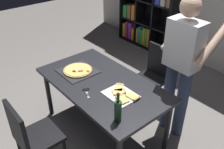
% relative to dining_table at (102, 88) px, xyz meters
% --- Properties ---
extents(ground_plane, '(12.00, 12.00, 0.00)m').
position_rel_dining_table_xyz_m(ground_plane, '(0.00, 0.00, -0.67)').
color(ground_plane, gray).
extents(dining_table, '(1.61, 0.90, 0.75)m').
position_rel_dining_table_xyz_m(dining_table, '(0.00, 0.00, 0.00)').
color(dining_table, '#232328').
rests_on(dining_table, ground_plane).
extents(chair_near_camera, '(0.42, 0.42, 0.90)m').
position_rel_dining_table_xyz_m(chair_near_camera, '(-0.00, -0.94, -0.16)').
color(chair_near_camera, black).
rests_on(chair_near_camera, ground_plane).
extents(chair_far_side, '(0.42, 0.42, 0.90)m').
position_rel_dining_table_xyz_m(chair_far_side, '(0.00, 0.94, -0.16)').
color(chair_far_side, black).
rests_on(chair_far_side, ground_plane).
extents(bookshelf, '(1.40, 0.35, 1.95)m').
position_rel_dining_table_xyz_m(bookshelf, '(-1.44, 2.38, 0.23)').
color(bookshelf, black).
rests_on(bookshelf, ground_plane).
extents(person_serving_pizza, '(0.55, 0.54, 1.75)m').
position_rel_dining_table_xyz_m(person_serving_pizza, '(0.56, 0.72, 0.32)').
color(person_serving_pizza, '#38476B').
rests_on(person_serving_pizza, ground_plane).
extents(pepperoni_pizza_on_tray, '(0.42, 0.42, 0.04)m').
position_rel_dining_table_xyz_m(pepperoni_pizza_on_tray, '(-0.39, -0.08, 0.09)').
color(pepperoni_pizza_on_tray, '#2D2D33').
rests_on(pepperoni_pizza_on_tray, dining_table).
extents(pizza_slices_on_towel, '(0.37, 0.28, 0.03)m').
position_rel_dining_table_xyz_m(pizza_slices_on_towel, '(0.33, 0.01, 0.09)').
color(pizza_slices_on_towel, white).
rests_on(pizza_slices_on_towel, dining_table).
extents(wine_bottle, '(0.07, 0.07, 0.32)m').
position_rel_dining_table_xyz_m(wine_bottle, '(0.60, -0.29, 0.20)').
color(wine_bottle, '#194723').
rests_on(wine_bottle, dining_table).
extents(kitchen_scissors, '(0.20, 0.13, 0.01)m').
position_rel_dining_table_xyz_m(kitchen_scissors, '(0.03, -0.25, 0.08)').
color(kitchen_scissors, silver).
rests_on(kitchen_scissors, dining_table).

